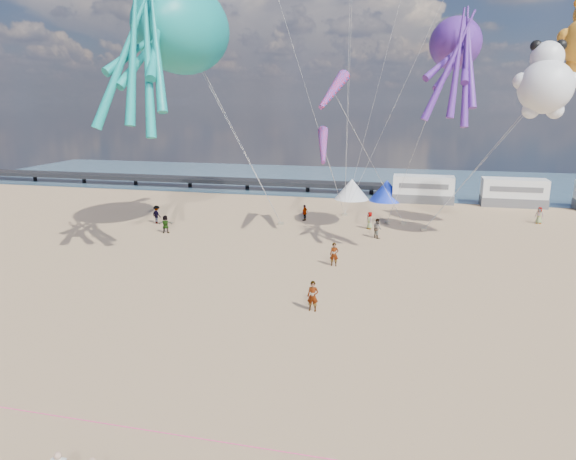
% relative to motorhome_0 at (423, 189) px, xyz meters
% --- Properties ---
extents(ground, '(120.00, 120.00, 0.00)m').
position_rel_motorhome_0_xyz_m(ground, '(-6.00, -40.00, -1.50)').
color(ground, tan).
rests_on(ground, ground).
extents(water, '(120.00, 120.00, 0.00)m').
position_rel_motorhome_0_xyz_m(water, '(-6.00, 15.00, -1.48)').
color(water, '#375469').
rests_on(water, ground).
extents(pier, '(60.00, 3.00, 0.50)m').
position_rel_motorhome_0_xyz_m(pier, '(-34.00, 4.00, -0.50)').
color(pier, black).
rests_on(pier, ground).
extents(motorhome_0, '(6.60, 2.50, 3.00)m').
position_rel_motorhome_0_xyz_m(motorhome_0, '(0.00, 0.00, 0.00)').
color(motorhome_0, silver).
rests_on(motorhome_0, ground).
extents(motorhome_1, '(6.60, 2.50, 3.00)m').
position_rel_motorhome_0_xyz_m(motorhome_1, '(9.50, 0.00, 0.00)').
color(motorhome_1, silver).
rests_on(motorhome_1, ground).
extents(tent_white, '(4.00, 4.00, 2.40)m').
position_rel_motorhome_0_xyz_m(tent_white, '(-8.00, 0.00, -0.30)').
color(tent_white, white).
rests_on(tent_white, ground).
extents(tent_blue, '(4.00, 4.00, 2.40)m').
position_rel_motorhome_0_xyz_m(tent_blue, '(-4.00, 0.00, -0.30)').
color(tent_blue, '#1933CC').
rests_on(tent_blue, ground).
extents(rope_line, '(34.00, 0.03, 0.03)m').
position_rel_motorhome_0_xyz_m(rope_line, '(-6.00, -45.00, -1.48)').
color(rope_line, '#F2338C').
rests_on(rope_line, ground).
extents(standing_person, '(0.62, 0.42, 1.68)m').
position_rel_motorhome_0_xyz_m(standing_person, '(-6.28, -33.38, -0.66)').
color(standing_person, tan).
rests_on(standing_person, ground).
extents(beachgoer_0, '(0.58, 0.67, 1.54)m').
position_rel_motorhome_0_xyz_m(beachgoer_0, '(-4.80, -14.01, -0.73)').
color(beachgoer_0, '#7F6659').
rests_on(beachgoer_0, ground).
extents(beachgoer_1, '(0.90, 0.95, 1.64)m').
position_rel_motorhome_0_xyz_m(beachgoer_1, '(-3.94, -17.00, -0.68)').
color(beachgoer_1, '#7F6659').
rests_on(beachgoer_1, ground).
extents(beachgoer_2, '(1.02, 0.94, 1.70)m').
position_rel_motorhome_0_xyz_m(beachgoer_2, '(-24.22, -16.46, -0.65)').
color(beachgoer_2, '#7F6659').
rests_on(beachgoer_2, ground).
extents(beachgoer_3, '(0.91, 1.14, 1.54)m').
position_rel_motorhome_0_xyz_m(beachgoer_3, '(-11.08, -12.13, -0.73)').
color(beachgoer_3, '#7F6659').
rests_on(beachgoer_3, ground).
extents(beachgoer_4, '(0.99, 0.63, 1.57)m').
position_rel_motorhome_0_xyz_m(beachgoer_4, '(-21.80, -19.57, -0.72)').
color(beachgoer_4, '#7F6659').
rests_on(beachgoer_4, ground).
extents(beachgoer_5, '(1.55, 0.58, 1.64)m').
position_rel_motorhome_0_xyz_m(beachgoer_5, '(-6.31, -25.32, -0.68)').
color(beachgoer_5, '#7F6659').
rests_on(beachgoer_5, ground).
extents(beachgoer_6, '(0.67, 0.57, 1.55)m').
position_rel_motorhome_0_xyz_m(beachgoer_6, '(10.39, -8.26, -0.73)').
color(beachgoer_6, '#7F6659').
rests_on(beachgoer_6, ground).
extents(sandbag_a, '(0.50, 0.35, 0.22)m').
position_rel_motorhome_0_xyz_m(sandbag_a, '(-12.87, -14.32, -1.39)').
color(sandbag_a, gray).
rests_on(sandbag_a, ground).
extents(sandbag_b, '(0.50, 0.35, 0.22)m').
position_rel_motorhome_0_xyz_m(sandbag_b, '(-3.33, -11.58, -1.39)').
color(sandbag_b, gray).
rests_on(sandbag_b, ground).
extents(sandbag_c, '(0.50, 0.35, 0.22)m').
position_rel_motorhome_0_xyz_m(sandbag_c, '(-0.05, -13.54, -1.39)').
color(sandbag_c, gray).
rests_on(sandbag_c, ground).
extents(sandbag_d, '(0.50, 0.35, 0.22)m').
position_rel_motorhome_0_xyz_m(sandbag_d, '(-1.87, -11.45, -1.39)').
color(sandbag_d, gray).
rests_on(sandbag_d, ground).
extents(sandbag_e, '(0.50, 0.35, 0.22)m').
position_rel_motorhome_0_xyz_m(sandbag_e, '(-7.64, -9.05, -1.39)').
color(sandbag_e, gray).
rests_on(sandbag_e, ground).
extents(kite_octopus_teal, '(5.48, 11.84, 13.30)m').
position_rel_motorhome_0_xyz_m(kite_octopus_teal, '(-18.79, -20.92, 14.82)').
color(kite_octopus_teal, '#118C85').
extents(kite_octopus_purple, '(6.42, 9.37, 9.86)m').
position_rel_motorhome_0_xyz_m(kite_octopus_purple, '(1.09, -18.48, 13.56)').
color(kite_octopus_purple, '#52238B').
extents(kite_panda, '(4.82, 4.58, 6.40)m').
position_rel_motorhome_0_xyz_m(kite_panda, '(7.39, -18.30, 10.53)').
color(kite_panda, white).
extents(windsock_left, '(3.58, 6.69, 6.77)m').
position_rel_motorhome_0_xyz_m(windsock_left, '(-20.27, -16.40, 13.93)').
color(windsock_left, red).
extents(windsock_mid, '(2.00, 5.73, 5.64)m').
position_rel_motorhome_0_xyz_m(windsock_mid, '(-7.53, -19.32, 10.32)').
color(windsock_mid, red).
extents(windsock_right, '(1.75, 4.86, 4.77)m').
position_rel_motorhome_0_xyz_m(windsock_right, '(-8.60, -17.00, 6.02)').
color(windsock_right, red).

